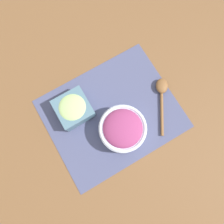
% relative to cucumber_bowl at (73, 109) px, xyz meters
% --- Properties ---
extents(ground_plane, '(3.00, 3.00, 0.00)m').
position_rel_cucumber_bowl_xyz_m(ground_plane, '(-0.12, 0.09, -0.04)').
color(ground_plane, brown).
extents(placemat, '(0.51, 0.42, 0.00)m').
position_rel_cucumber_bowl_xyz_m(placemat, '(-0.12, 0.09, -0.04)').
color(placemat, '#474C70').
rests_on(placemat, ground_plane).
extents(cucumber_bowl, '(0.13, 0.13, 0.07)m').
position_rel_cucumber_bowl_xyz_m(cucumber_bowl, '(0.00, 0.00, 0.00)').
color(cucumber_bowl, slate).
rests_on(cucumber_bowl, placemat).
extents(onion_bowl, '(0.18, 0.18, 0.09)m').
position_rel_cucumber_bowl_xyz_m(onion_bowl, '(-0.12, 0.17, 0.01)').
color(onion_bowl, silver).
rests_on(onion_bowl, placemat).
extents(wooden_spoon, '(0.15, 0.21, 0.03)m').
position_rel_cucumber_bowl_xyz_m(wooden_spoon, '(-0.34, 0.11, -0.02)').
color(wooden_spoon, brown).
rests_on(wooden_spoon, placemat).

